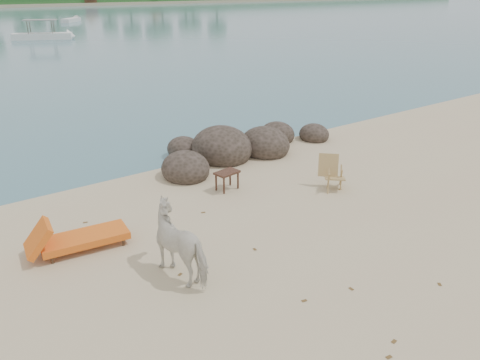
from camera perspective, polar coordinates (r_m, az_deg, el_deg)
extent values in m
ellipsoid|color=black|center=(13.29, -6.66, 1.25)|extent=(1.34, 1.47, 1.00)
ellipsoid|color=black|center=(14.65, -2.24, 3.81)|extent=(1.84, 2.02, 1.38)
ellipsoid|color=black|center=(15.14, 3.03, 4.23)|extent=(1.55, 1.70, 1.16)
ellipsoid|color=black|center=(16.48, 4.55, 5.48)|extent=(1.16, 1.28, 0.87)
ellipsoid|color=black|center=(16.71, 9.00, 5.42)|extent=(1.00, 1.10, 0.75)
ellipsoid|color=black|center=(15.11, -6.88, 3.70)|extent=(1.04, 1.14, 0.78)
ellipsoid|color=black|center=(16.07, -2.24, 4.87)|extent=(0.83, 0.91, 0.62)
imported|color=silver|center=(8.73, -6.90, -7.66)|extent=(1.03, 1.69, 1.33)
plane|color=brown|center=(7.63, 17.67, -20.04)|extent=(0.11, 0.11, 0.00)
plane|color=brown|center=(12.72, 12.08, -1.24)|extent=(0.11, 0.11, 0.00)
plane|color=brown|center=(8.82, 13.39, -12.93)|extent=(0.10, 0.10, 0.00)
plane|color=brown|center=(8.39, 7.83, -14.53)|extent=(0.12, 0.12, 0.00)
plane|color=brown|center=(9.03, -7.31, -11.50)|extent=(0.13, 0.13, 0.00)
plane|color=brown|center=(9.73, 1.80, -8.59)|extent=(0.12, 0.12, 0.00)
plane|color=brown|center=(9.43, 23.13, -11.76)|extent=(0.14, 0.14, 0.00)
plane|color=brown|center=(7.91, 18.23, -18.35)|extent=(0.11, 0.11, 0.00)
plane|color=brown|center=(10.83, -19.29, -6.51)|extent=(0.12, 0.12, 0.00)
plane|color=brown|center=(11.32, -18.33, -5.06)|extent=(0.12, 0.12, 0.00)
plane|color=brown|center=(11.23, -4.50, -4.10)|extent=(0.12, 0.12, 0.00)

